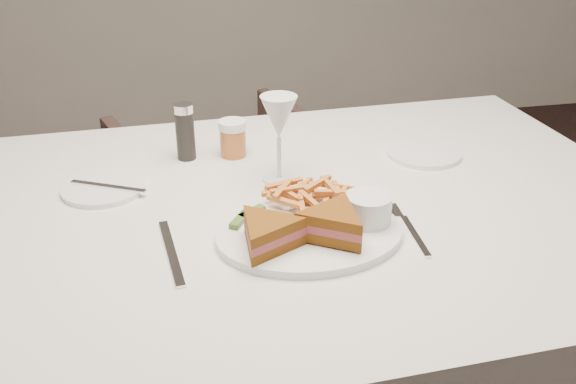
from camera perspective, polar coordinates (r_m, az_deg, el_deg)
The scene contains 3 objects.
table at distance 1.41m, azimuth -0.43°, elevation -14.61°, with size 1.44×0.96×0.75m, color silver.
chair_far at distance 2.15m, azimuth -5.27°, elevation -0.51°, with size 0.63×0.59×0.65m, color #49322D.
table_setting at distance 1.15m, azimuth 0.53°, elevation -0.24°, with size 0.84×0.60×0.18m.
Camera 1 is at (-0.61, -0.86, 1.31)m, focal length 40.00 mm.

